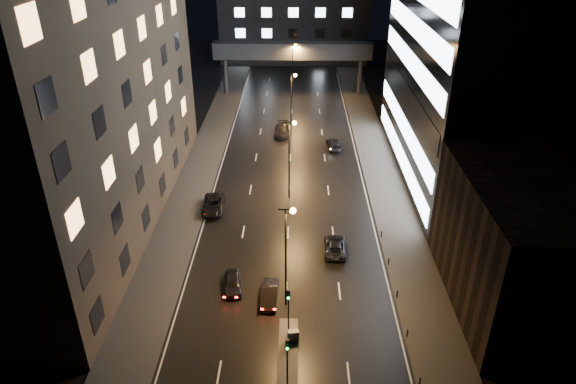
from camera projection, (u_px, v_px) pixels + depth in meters
The scene contains 22 objects.
ground at pixel (290, 157), 74.66m from camera, with size 160.00×160.00×0.00m, color black.
sidewalk_left at pixel (199, 172), 70.42m from camera, with size 5.00×110.00×0.15m, color #383533.
sidewalk_right at pixel (381, 173), 70.04m from camera, with size 5.00×110.00×0.15m, color #383533.
building_left at pixel (65, 41), 51.40m from camera, with size 15.00×48.00×40.00m, color #2D2319.
building_right_low at pixel (517, 246), 44.25m from camera, with size 10.00×18.00×12.00m, color black.
building_far at pixel (294, 5), 119.68m from camera, with size 34.00×14.00×25.00m, color #333335.
skybridge at pixel (293, 51), 97.05m from camera, with size 30.00×3.00×10.00m.
median_island at pixel (288, 354), 41.22m from camera, with size 1.60×8.00×0.15m, color #383533.
traffic_signal_near at pixel (289, 304), 41.97m from camera, with size 0.28×0.34×4.40m.
traffic_signal_far at pixel (287, 355), 37.14m from camera, with size 0.28×0.34×4.40m.
bollard_row at pixel (402, 313), 44.85m from camera, with size 0.12×25.12×0.90m.
streetlight_near at pixel (288, 245), 43.43m from camera, with size 1.45×0.50×10.15m.
streetlight_mid_a at pixel (291, 150), 61.01m from camera, with size 1.45×0.50×10.15m.
streetlight_mid_b at pixel (292, 97), 78.59m from camera, with size 1.45×0.50×10.15m.
streetlight_far at pixel (293, 64), 96.17m from camera, with size 1.45×0.50×10.15m.
car_away_a at pixel (233, 283), 48.18m from camera, with size 1.58×3.92×1.33m, color black.
car_away_b at pixel (270, 294), 46.78m from camera, with size 1.45×4.16×1.37m, color black.
car_away_c at pixel (213, 205), 61.01m from camera, with size 2.46×5.33×1.48m, color black.
car_away_d at pixel (282, 130), 81.93m from camera, with size 2.23×5.48×1.59m, color black.
car_toward_a at pixel (335, 246), 53.53m from camera, with size 2.19×4.76×1.32m, color black.
car_toward_b at pixel (334, 144), 77.37m from camera, with size 1.89×4.66×1.35m, color black.
utility_cabinet at pixel (293, 336), 42.10m from camera, with size 0.90×0.50×1.10m, color #4E4E50.
Camera 1 is at (0.81, -28.02, 31.17)m, focal length 32.00 mm.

